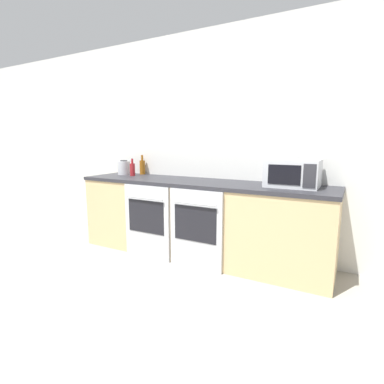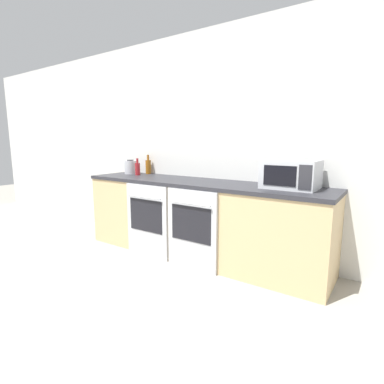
# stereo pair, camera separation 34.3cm
# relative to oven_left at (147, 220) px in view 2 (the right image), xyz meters

# --- Properties ---
(ground_plane) EXTENTS (16.00, 16.00, 0.00)m
(ground_plane) POSITION_rel_oven_left_xyz_m (0.48, -1.79, -0.43)
(ground_plane) COLOR gray
(wall_back) EXTENTS (10.00, 0.06, 2.60)m
(wall_back) POSITION_rel_oven_left_xyz_m (0.48, 0.69, 0.87)
(wall_back) COLOR silver
(wall_back) RESTS_ON ground_plane
(counter_back) EXTENTS (2.93, 0.66, 0.88)m
(counter_back) POSITION_rel_oven_left_xyz_m (0.48, 0.34, 0.01)
(counter_back) COLOR tan
(counter_back) RESTS_ON ground_plane
(oven_left) EXTENTS (0.60, 0.06, 0.84)m
(oven_left) POSITION_rel_oven_left_xyz_m (0.00, 0.00, 0.00)
(oven_left) COLOR #B7BABF
(oven_left) RESTS_ON ground_plane
(oven_right) EXTENTS (0.60, 0.06, 0.84)m
(oven_right) POSITION_rel_oven_left_xyz_m (0.63, 0.00, 0.00)
(oven_right) COLOR #B7BABF
(oven_right) RESTS_ON ground_plane
(microwave) EXTENTS (0.50, 0.40, 0.27)m
(microwave) POSITION_rel_oven_left_xyz_m (1.49, 0.41, 0.59)
(microwave) COLOR #B7BABF
(microwave) RESTS_ON counter_back
(bottle_amber) EXTENTS (0.07, 0.07, 0.26)m
(bottle_amber) POSITION_rel_oven_left_xyz_m (-0.51, 0.59, 0.56)
(bottle_amber) COLOR #8C5114
(bottle_amber) RESTS_ON counter_back
(bottle_red) EXTENTS (0.07, 0.07, 0.22)m
(bottle_red) POSITION_rel_oven_left_xyz_m (-0.51, 0.39, 0.54)
(bottle_red) COLOR maroon
(bottle_red) RESTS_ON counter_back
(kettle) EXTENTS (0.16, 0.16, 0.19)m
(kettle) POSITION_rel_oven_left_xyz_m (-0.71, 0.45, 0.55)
(kettle) COLOR #B7BABF
(kettle) RESTS_ON counter_back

